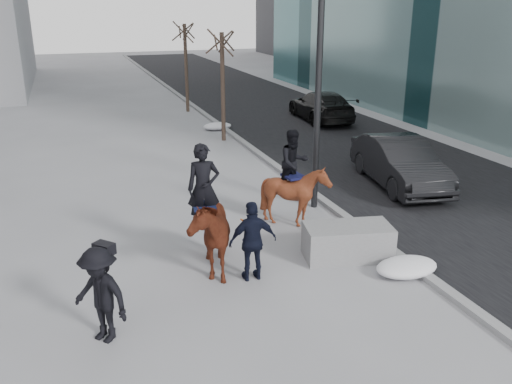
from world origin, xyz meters
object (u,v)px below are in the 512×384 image
object	(u,v)px
car_near	(399,162)
planter	(348,242)
mounted_left	(206,225)
mounted_right	(295,188)

from	to	relation	value
car_near	planter	bearing A→B (deg)	-125.47
car_near	mounted_left	bearing A→B (deg)	-144.32
planter	car_near	world-z (taller)	car_near
mounted_left	mounted_right	world-z (taller)	mounted_left
car_near	mounted_right	size ratio (longest dim) A/B	1.85
planter	car_near	xyz separation A→B (m)	(4.12, 4.16, 0.38)
mounted_left	planter	bearing A→B (deg)	-9.17
car_near	mounted_right	bearing A→B (deg)	-147.72
mounted_left	mounted_right	size ratio (longest dim) A/B	1.11
mounted_left	car_near	bearing A→B (deg)	26.46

